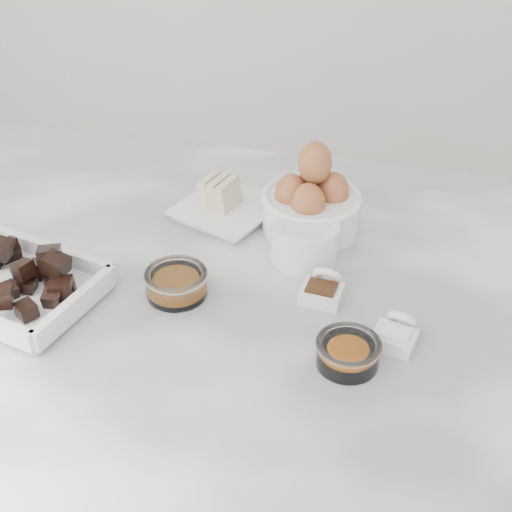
{
  "coord_description": "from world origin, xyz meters",
  "views": [
    {
      "loc": [
        0.19,
        -0.7,
        1.51
      ],
      "look_at": [
        0.02,
        0.03,
        0.98
      ],
      "focal_mm": 50.0,
      "sensor_mm": 36.0,
      "label": 1
    }
  ],
  "objects": [
    {
      "name": "zest_bowl",
      "position": [
        0.16,
        -0.1,
        0.96
      ],
      "size": [
        0.08,
        0.08,
        0.03
      ],
      "color": "white",
      "rests_on": "marble_slab"
    },
    {
      "name": "chocolate_dish",
      "position": [
        -0.27,
        -0.07,
        0.96
      ],
      "size": [
        0.24,
        0.21,
        0.06
      ],
      "color": "white",
      "rests_on": "marble_slab"
    },
    {
      "name": "honey_bowl",
      "position": [
        -0.07,
        -0.02,
        0.96
      ],
      "size": [
        0.08,
        0.08,
        0.04
      ],
      "color": "white",
      "rests_on": "marble_slab"
    },
    {
      "name": "egg_bowl",
      "position": [
        0.07,
        0.17,
        0.98
      ],
      "size": [
        0.14,
        0.14,
        0.14
      ],
      "color": "white",
      "rests_on": "marble_slab"
    },
    {
      "name": "vanilla_spoon",
      "position": [
        0.11,
        0.02,
        0.95
      ],
      "size": [
        0.06,
        0.07,
        0.04
      ],
      "color": "white",
      "rests_on": "marble_slab"
    },
    {
      "name": "marble_slab",
      "position": [
        0.0,
        0.0,
        0.92
      ],
      "size": [
        1.2,
        0.8,
        0.04
      ],
      "primitive_type": "cube",
      "color": "silver",
      "rests_on": "cabinet"
    },
    {
      "name": "sugar_ramekin",
      "position": [
        0.07,
        0.1,
        0.97
      ],
      "size": [
        0.09,
        0.09,
        0.05
      ],
      "color": "white",
      "rests_on": "marble_slab"
    },
    {
      "name": "salt_spoon",
      "position": [
        0.21,
        -0.05,
        0.95
      ],
      "size": [
        0.06,
        0.07,
        0.04
      ],
      "color": "white",
      "rests_on": "marble_slab"
    },
    {
      "name": "butter_plate",
      "position": [
        -0.06,
        0.18,
        0.96
      ],
      "size": [
        0.17,
        0.17,
        0.06
      ],
      "color": "white",
      "rests_on": "marble_slab"
    }
  ]
}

